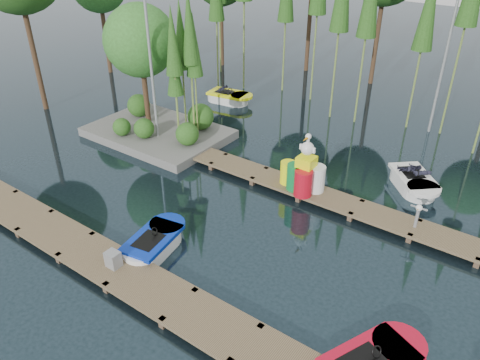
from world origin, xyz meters
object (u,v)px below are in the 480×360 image
Objects in this scene: boat_blue at (154,243)px; boat_yellow_far at (228,97)px; island at (152,67)px; yellow_barrel at (288,172)px; utility_cabinet at (113,259)px; drum_cluster at (305,175)px.

boat_blue is 0.97× the size of boat_yellow_far.
island is 7.98m from yellow_barrel.
boat_blue is at bearing -50.68° from boat_yellow_far.
utility_cabinet is 7.27m from drum_cluster.
boat_blue is 12.88m from boat_yellow_far.
drum_cluster is at bearing -24.55° from boat_yellow_far.
island is at bearing 123.76° from boat_blue.
drum_cluster is at bearing -11.27° from yellow_barrel.
island is 9.24m from boat_blue.
utility_cabinet is (-0.14, -1.46, 0.30)m from boat_blue.
boat_blue is at bearing 84.68° from utility_cabinet.
boat_blue is (6.06, -6.33, -2.94)m from island.
yellow_barrel is at bearing -26.73° from boat_yellow_far.
boat_blue is 5.75m from yellow_barrel.
boat_yellow_far is 9.43m from yellow_barrel.
island is 8.70m from drum_cluster.
drum_cluster is at bearing -6.49° from island.
yellow_barrel is at bearing 64.98° from boat_blue.
yellow_barrel is at bearing 168.73° from drum_cluster.
boat_blue is at bearing -46.22° from island.
boat_yellow_far is at bearing 142.93° from drum_cluster.
boat_yellow_far is at bearing 140.76° from yellow_barrel.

